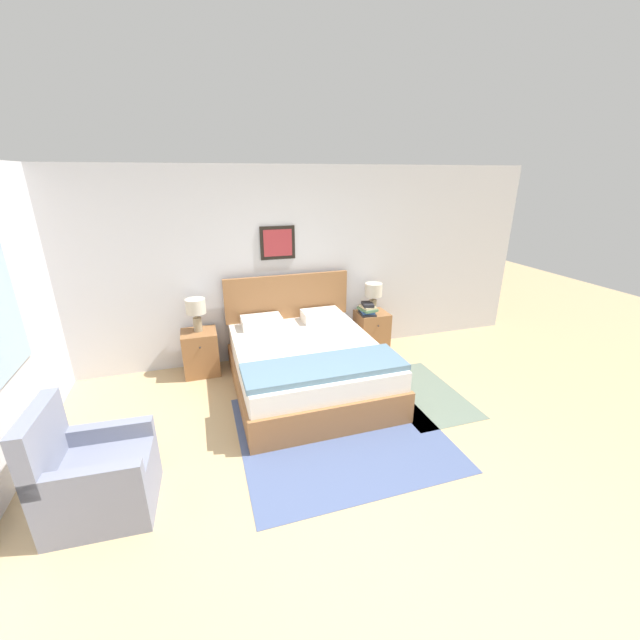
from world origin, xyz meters
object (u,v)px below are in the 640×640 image
bed (307,364)px  table_lamp_near_window (196,309)px  armchair (94,477)px  table_lamp_by_door (373,292)px  nightstand_by_door (371,331)px  nightstand_near_window (201,352)px

bed → table_lamp_near_window: bed is taller
armchair → table_lamp_near_window: (0.84, 2.14, 0.57)m
bed → table_lamp_by_door: size_ratio=4.75×
bed → table_lamp_by_door: (1.23, 0.83, 0.56)m
nightstand_by_door → table_lamp_near_window: size_ratio=1.36×
nightstand_near_window → nightstand_by_door: same height
bed → table_lamp_near_window: size_ratio=4.75×
bed → table_lamp_by_door: bed is taller
table_lamp_near_window → nightstand_by_door: bearing=-0.6°
table_lamp_near_window → armchair: bearing=-111.5°
nightstand_near_window → nightstand_by_door: (2.44, 0.00, 0.00)m
nightstand_near_window → table_lamp_by_door: bearing=0.6°
bed → table_lamp_near_window: (-1.22, 0.83, 0.56)m
armchair → table_lamp_by_door: 3.97m
bed → nightstand_by_door: 1.46m
armchair → nightstand_near_window: size_ratio=1.62×
bed → nightstand_by_door: bed is taller
nightstand_by_door → table_lamp_near_window: 2.51m
nightstand_near_window → table_lamp_near_window: bearing=87.1°
armchair → table_lamp_near_window: bearing=161.8°
nightstand_near_window → table_lamp_by_door: table_lamp_by_door is taller
nightstand_by_door → table_lamp_near_window: bearing=179.4°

